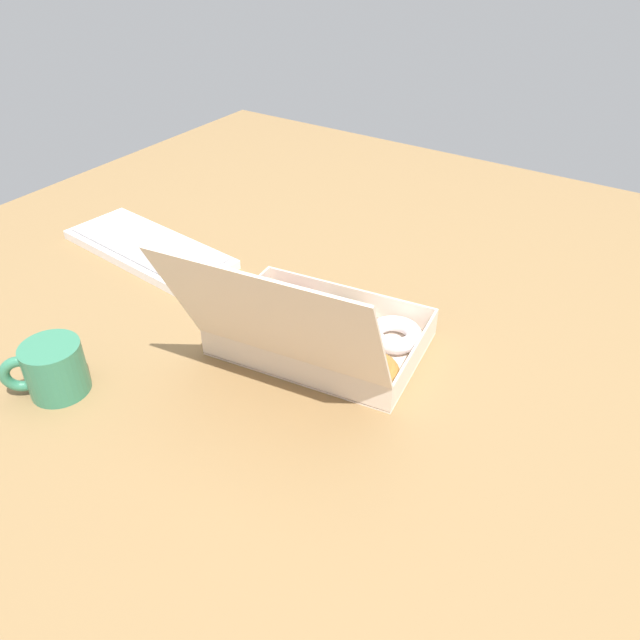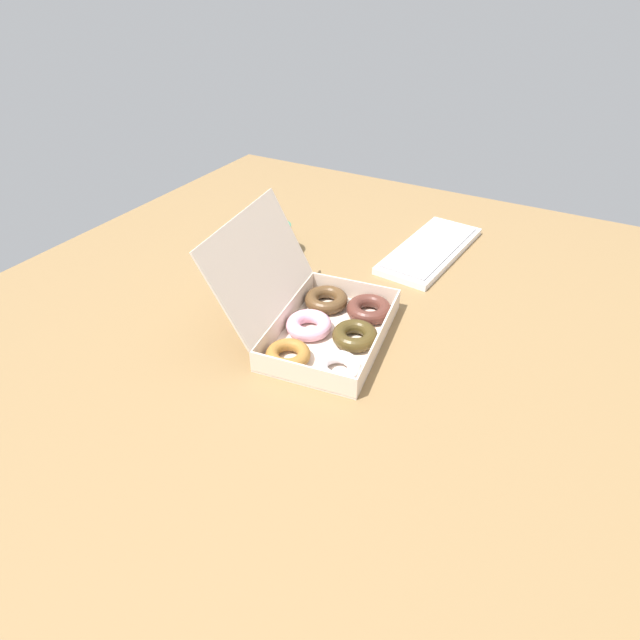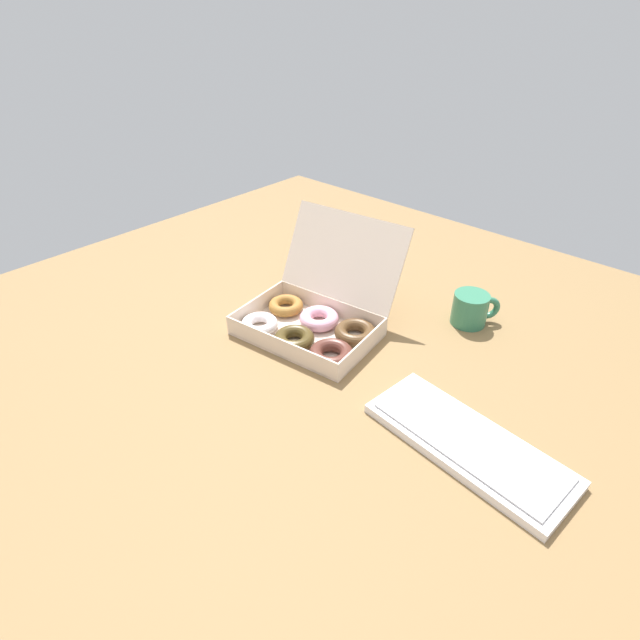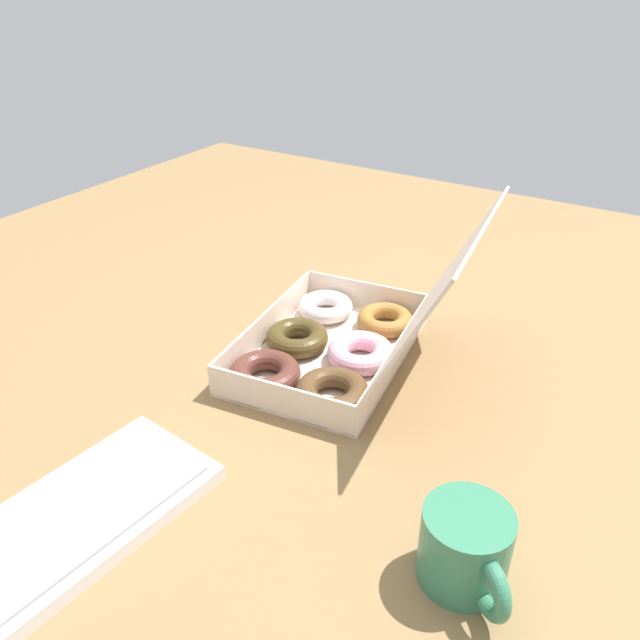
% 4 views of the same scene
% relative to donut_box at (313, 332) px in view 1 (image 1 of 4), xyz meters
% --- Properties ---
extents(ground_plane, '(1.80, 1.80, 0.02)m').
position_rel_donut_box_xyz_m(ground_plane, '(0.02, -0.05, -0.04)').
color(ground_plane, olive).
extents(donut_box, '(0.36, 0.35, 0.24)m').
position_rel_donut_box_xyz_m(donut_box, '(0.00, 0.00, 0.00)').
color(donut_box, beige).
rests_on(donut_box, ground_plane).
extents(keyboard, '(0.39, 0.19, 0.02)m').
position_rel_donut_box_xyz_m(keyboard, '(0.46, -0.08, -0.02)').
color(keyboard, white).
rests_on(keyboard, ground_plane).
extents(coffee_mug, '(0.10, 0.11, 0.08)m').
position_rel_donut_box_xyz_m(coffee_mug, '(0.26, 0.29, 0.01)').
color(coffee_mug, '#347858').
rests_on(coffee_mug, ground_plane).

